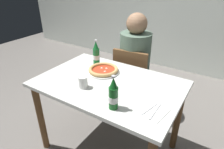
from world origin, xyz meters
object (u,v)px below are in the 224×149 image
chair_behind_table (132,78)px  pizza_margherita_near (103,70)px  beer_bottle_left (96,54)px  paper_cup (83,82)px  diner_seated (134,69)px  napkin_with_cutlery (152,110)px  dining_table_main (109,94)px  beer_bottle_center (113,95)px

chair_behind_table → pizza_margherita_near: 0.57m
beer_bottle_left → paper_cup: bearing=-66.8°
diner_seated → pizza_margherita_near: (-0.06, -0.53, 0.19)m
napkin_with_cutlery → dining_table_main: bearing=160.0°
pizza_margherita_near → napkin_with_cutlery: 0.66m
napkin_with_cutlery → pizza_margherita_near: bearing=153.8°
beer_bottle_left → beer_bottle_center: same height
beer_bottle_left → paper_cup: beer_bottle_left is taller
napkin_with_cutlery → paper_cup: size_ratio=2.15×
chair_behind_table → paper_cup: chair_behind_table is taller
beer_bottle_center → paper_cup: 0.36m
chair_behind_table → diner_seated: diner_seated is taller
beer_bottle_center → dining_table_main: bearing=128.2°
chair_behind_table → dining_table_main: bearing=91.1°
dining_table_main → chair_behind_table: bearing=97.1°
beer_bottle_left → pizza_margherita_near: bearing=-35.6°
paper_cup → chair_behind_table: bearing=86.3°
pizza_margherita_near → napkin_with_cutlery: (0.60, -0.29, -0.02)m
paper_cup → pizza_margherita_near: bearing=93.1°
pizza_margherita_near → chair_behind_table: bearing=82.0°
pizza_margherita_near → beer_bottle_center: beer_bottle_center is taller
paper_cup → beer_bottle_left: bearing=113.2°
pizza_margherita_near → paper_cup: 0.31m
napkin_with_cutlery → beer_bottle_center: bearing=-154.7°
pizza_margherita_near → paper_cup: (0.02, -0.31, 0.03)m
napkin_with_cutlery → beer_bottle_left: bearing=151.6°
diner_seated → beer_bottle_center: diner_seated is taller
beer_bottle_left → dining_table_main: bearing=-38.6°
dining_table_main → paper_cup: bearing=-125.5°
diner_seated → beer_bottle_center: (0.30, -0.94, 0.27)m
beer_bottle_center → napkin_with_cutlery: (0.24, 0.11, -0.10)m
chair_behind_table → beer_bottle_center: 1.00m
chair_behind_table → napkin_with_cutlery: size_ratio=4.15×
diner_seated → beer_bottle_left: diner_seated is taller
diner_seated → pizza_margherita_near: 0.57m
pizza_margherita_near → paper_cup: size_ratio=3.11×
diner_seated → paper_cup: diner_seated is taller
napkin_with_cutlery → paper_cup: paper_cup is taller
dining_table_main → diner_seated: 0.67m
dining_table_main → beer_bottle_left: 0.45m
dining_table_main → chair_behind_table: chair_behind_table is taller
pizza_margherita_near → beer_bottle_left: 0.22m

